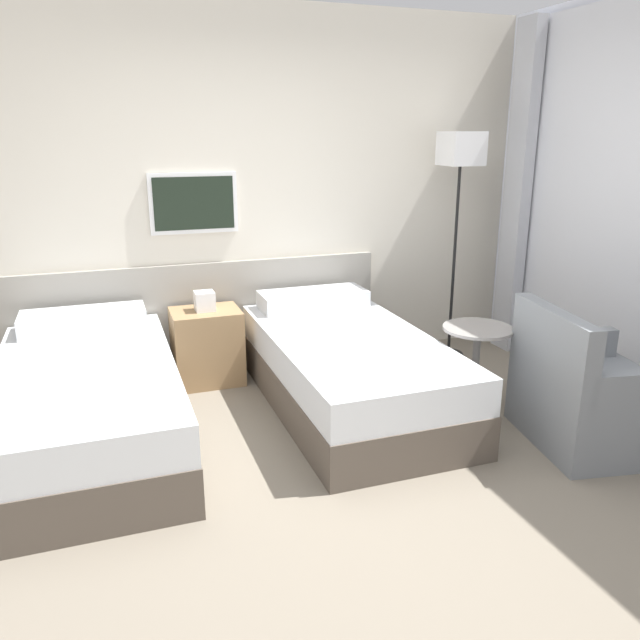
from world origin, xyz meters
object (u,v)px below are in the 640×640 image
(floor_lamp, at_px, (460,164))
(bed_near_door, at_px, (88,403))
(armchair, at_px, (591,399))
(nightstand, at_px, (207,345))
(side_table, at_px, (476,353))
(bed_near_window, at_px, (348,369))

(floor_lamp, bearing_deg, bed_near_door, -167.18)
(bed_near_door, distance_m, armchair, 2.99)
(nightstand, height_order, armchair, armchair)
(nightstand, bearing_deg, armchair, -40.70)
(nightstand, relative_size, floor_lamp, 0.39)
(nightstand, relative_size, armchair, 0.75)
(floor_lamp, xyz_separation_m, side_table, (-0.42, -1.01, -1.16))
(nightstand, distance_m, side_table, 1.94)
(nightstand, bearing_deg, side_table, -34.64)
(bed_near_door, xyz_separation_m, floor_lamp, (2.84, 0.65, 1.30))
(bed_near_door, xyz_separation_m, side_table, (2.42, -0.36, 0.15))
(nightstand, height_order, floor_lamp, floor_lamp)
(bed_near_window, relative_size, floor_lamp, 1.09)
(armchair, bearing_deg, nightstand, 59.46)
(bed_near_window, bearing_deg, floor_lamp, 28.76)
(bed_near_window, height_order, armchair, armchair)
(bed_near_door, relative_size, side_table, 3.38)
(bed_near_window, relative_size, nightstand, 2.84)
(bed_near_window, height_order, nightstand, nightstand)
(nightstand, height_order, side_table, nightstand)
(nightstand, bearing_deg, floor_lamp, -2.58)
(bed_near_window, relative_size, armchair, 2.13)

